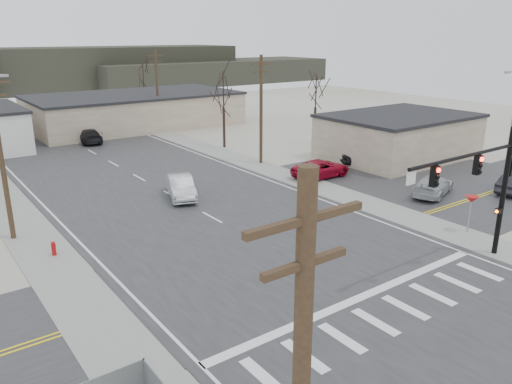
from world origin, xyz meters
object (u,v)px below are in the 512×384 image
sedan_crossing (181,187)px  car_parked_silver (433,185)px  traffic_signal_mast (487,179)px  car_parked_dark_a (365,156)px  car_parked_red (321,169)px  car_far_a (89,136)px  fire_hydrant (54,249)px

sedan_crossing → car_parked_silver: 19.09m
traffic_signal_mast → car_parked_dark_a: size_ratio=1.93×
car_parked_red → sedan_crossing: bearing=80.4°
car_far_a → car_parked_silver: car_far_a is taller
car_parked_red → car_parked_silver: (3.43, -8.68, 0.00)m
fire_hydrant → car_far_a: (11.59, 28.84, 0.36)m
car_parked_dark_a → car_far_a: bearing=57.7°
car_far_a → car_parked_silver: (14.77, -34.51, -0.04)m
traffic_signal_mast → car_parked_red: size_ratio=1.67×
car_far_a → car_parked_silver: 37.53m
traffic_signal_mast → sedan_crossing: 21.04m
sedan_crossing → car_parked_red: size_ratio=0.93×
sedan_crossing → car_far_a: size_ratio=0.93×
sedan_crossing → car_parked_silver: (15.79, -10.73, -0.08)m
fire_hydrant → sedan_crossing: sedan_crossing is taller
car_parked_dark_a → fire_hydrant: bearing=120.0°
sedan_crossing → car_far_a: 23.80m
car_parked_dark_a → sedan_crossing: bearing=108.5°
fire_hydrant → car_far_a: size_ratio=0.16×
traffic_signal_mast → car_parked_silver: bearing=45.9°
fire_hydrant → car_parked_dark_a: car_parked_dark_a is taller
sedan_crossing → car_far_a: (1.02, 23.77, -0.04)m
car_parked_dark_a → traffic_signal_mast: bearing=171.0°
traffic_signal_mast → car_parked_dark_a: 21.38m
fire_hydrant → sedan_crossing: 11.73m
sedan_crossing → car_parked_red: bearing=10.1°
car_far_a → car_parked_dark_a: car_parked_dark_a is taller
car_parked_dark_a → car_parked_silver: car_parked_dark_a is taller
fire_hydrant → sedan_crossing: (10.57, 5.07, 0.41)m
sedan_crossing → car_parked_silver: size_ratio=0.96×
car_parked_red → car_parked_silver: car_parked_silver is taller
traffic_signal_mast → fire_hydrant: bearing=141.9°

